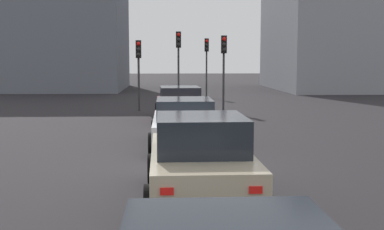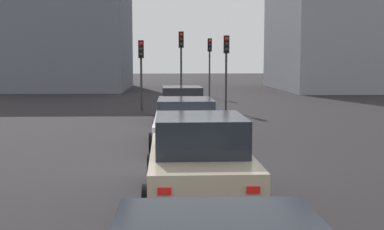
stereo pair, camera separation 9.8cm
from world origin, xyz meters
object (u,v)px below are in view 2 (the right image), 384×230
Objects in this scene: traffic_light_far_left at (226,57)px; traffic_light_far_right at (141,60)px; car_beige_third at (199,160)px; car_red_lead at (182,104)px; car_white_second at (185,123)px; traffic_light_near_right at (210,55)px; traffic_light_near_left at (181,53)px.

traffic_light_far_right is at bearing -91.96° from traffic_light_far_left.
traffic_light_far_left is at bearing 83.47° from traffic_light_far_right.
car_beige_third is 16.82m from traffic_light_far_right.
car_red_lead is 1.04× the size of car_white_second.
traffic_light_far_right reaches higher than car_red_lead.
car_red_lead is at bearing 20.80° from traffic_light_far_right.
traffic_light_far_left is 4.35m from traffic_light_far_right.
traffic_light_far_left is at bearing -0.96° from traffic_light_near_right.
traffic_light_far_left is at bearing 37.54° from traffic_light_near_left.
car_beige_third is 1.06× the size of traffic_light_near_right.
traffic_light_near_left reaches higher than traffic_light_far_left.
traffic_light_near_left reaches higher than car_white_second.
traffic_light_far_left reaches higher than traffic_light_far_right.
traffic_light_far_left is (16.47, -2.31, 1.99)m from car_beige_third.
car_beige_third is 1.03× the size of traffic_light_near_left.
car_red_lead is 1.14× the size of traffic_light_near_left.
traffic_light_far_right is (4.10, 1.98, 1.88)m from car_red_lead.
traffic_light_near_left is (6.71, -0.12, 2.28)m from car_red_lead.
traffic_light_near_right reaches higher than traffic_light_far_left.
traffic_light_near_right is at bearing -179.46° from traffic_light_far_left.
traffic_light_near_right is 9.22m from traffic_light_far_left.
car_white_second is (-6.66, 0.04, 0.00)m from car_red_lead.
traffic_light_far_right is at bearing 23.78° from car_red_lead.
traffic_light_near_left is 1.03× the size of traffic_light_near_right.
car_beige_third is (-5.83, -0.10, 0.06)m from car_white_second.
car_beige_third is at bearing -2.14° from traffic_light_near_left.
car_red_lead is 5.06m from traffic_light_far_left.
traffic_light_far_right is at bearing -26.64° from traffic_light_near_right.
car_beige_third is 1.12× the size of traffic_light_far_left.
car_beige_third is at bearing -8.35° from traffic_light_far_left.
car_white_second is at bearing -2.62° from traffic_light_near_left.
traffic_light_near_left is at bearing -2.97° from car_red_lead.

